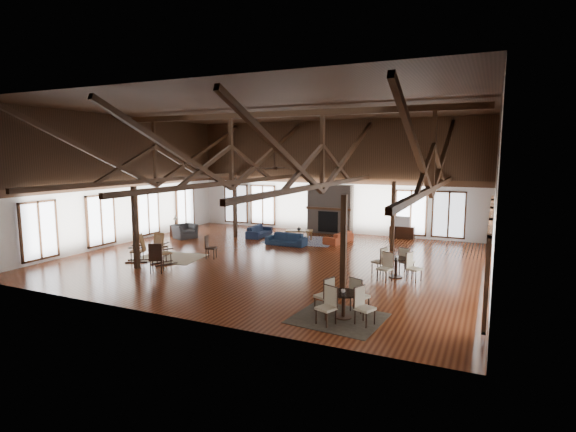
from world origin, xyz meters
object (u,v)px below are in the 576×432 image
at_px(sofa_navy_left, 259,231).
at_px(cafe_table_far, 396,264).
at_px(coffee_table, 299,231).
at_px(tv_console, 402,232).
at_px(armchair, 185,231).
at_px(sofa_orange, 339,237).
at_px(sofa_navy_front, 286,239).
at_px(cafe_table_near, 344,300).

bearing_deg(sofa_navy_left, cafe_table_far, -125.73).
height_order(coffee_table, tv_console, tv_console).
bearing_deg(armchair, sofa_orange, -51.25).
distance_m(sofa_navy_front, coffee_table, 1.39).
distance_m(sofa_navy_left, tv_console, 7.27).
bearing_deg(sofa_orange, sofa_navy_left, -76.64).
height_order(sofa_navy_front, tv_console, tv_console).
height_order(sofa_navy_front, cafe_table_near, cafe_table_near).
xyz_separation_m(sofa_navy_left, cafe_table_near, (7.52, -9.34, 0.20)).
bearing_deg(tv_console, sofa_navy_front, -138.63).
relative_size(sofa_navy_left, armchair, 1.75).
distance_m(sofa_orange, coffee_table, 1.99).
height_order(sofa_orange, cafe_table_far, cafe_table_far).
bearing_deg(tv_console, armchair, -155.52).
bearing_deg(armchair, sofa_navy_left, -35.67).
bearing_deg(sofa_orange, sofa_navy_front, -40.54).
bearing_deg(coffee_table, cafe_table_near, -78.70).
bearing_deg(tv_console, cafe_table_near, -86.50).
distance_m(sofa_orange, armchair, 7.76).
height_order(sofa_orange, coffee_table, sofa_orange).
height_order(armchair, cafe_table_near, cafe_table_near).
distance_m(sofa_navy_front, cafe_table_far, 6.72).
bearing_deg(cafe_table_near, sofa_orange, 109.07).
bearing_deg(coffee_table, sofa_navy_left, 160.28).
xyz_separation_m(sofa_orange, tv_console, (2.55, 2.44, 0.04)).
distance_m(sofa_orange, cafe_table_far, 6.28).
bearing_deg(sofa_navy_front, sofa_navy_left, 147.67).
bearing_deg(armchair, sofa_navy_front, -61.57).
distance_m(coffee_table, cafe_table_far, 7.47).
bearing_deg(tv_console, sofa_navy_left, -159.12).
distance_m(sofa_navy_left, armchair, 3.78).
height_order(armchair, tv_console, armchair).
bearing_deg(cafe_table_far, tv_console, 99.02).
xyz_separation_m(sofa_navy_left, coffee_table, (2.27, -0.06, 0.17)).
bearing_deg(cafe_table_near, sofa_navy_left, 128.83).
xyz_separation_m(sofa_navy_front, tv_console, (4.58, 4.04, 0.03)).
relative_size(sofa_navy_left, cafe_table_far, 1.01).
xyz_separation_m(sofa_navy_left, cafe_table_far, (7.98, -4.89, 0.20)).
height_order(sofa_navy_front, armchair, armchair).
relative_size(cafe_table_near, cafe_table_far, 0.99).
xyz_separation_m(sofa_navy_front, sofa_navy_left, (-2.21, 1.44, -0.00)).
height_order(sofa_navy_left, coffee_table, sofa_navy_left).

